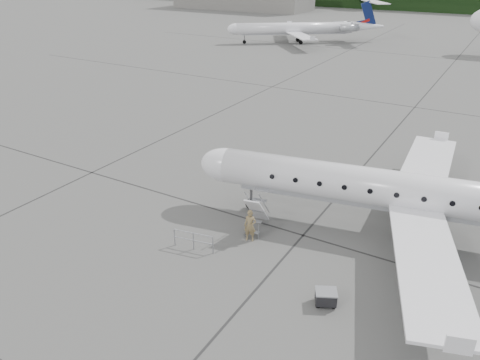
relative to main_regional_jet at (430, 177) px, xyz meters
The scene contains 7 objects.
ground 8.46m from the main_regional_jet, 98.89° to the right, with size 320.00×320.00×0.00m, color #62625F.
main_regional_jet is the anchor object (origin of this frame).
airstair 9.24m from the main_regional_jet, 155.26° to the right, with size 0.85×2.11×2.31m, color white, non-canonical shape.
passenger 9.66m from the main_regional_jet, 147.98° to the right, with size 0.66×0.43×1.81m, color olive.
safety_railing 12.69m from the main_regional_jet, 144.14° to the right, with size 2.20×0.08×1.00m, color gray, non-canonical shape.
baggage_cart 8.76m from the main_regional_jet, 107.23° to the right, with size 0.90×0.73×0.78m, color black, non-canonical shape.
bg_regional_left 64.24m from the main_regional_jet, 120.73° to the left, with size 26.54×19.11×6.96m, color white, non-canonical shape.
Camera 1 is at (3.83, -16.21, 13.93)m, focal length 35.00 mm.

